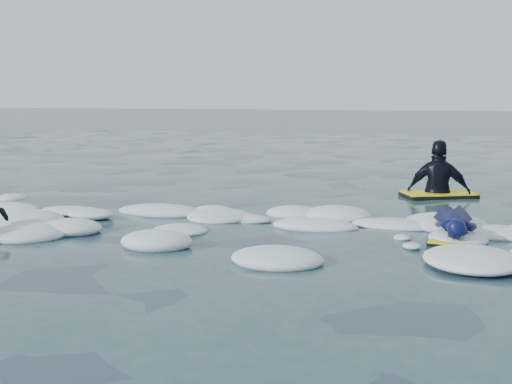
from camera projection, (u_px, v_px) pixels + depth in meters
ground at (194, 245)px, 7.65m from camera, size 120.00×120.00×0.00m
foam_band at (222, 227)px, 8.64m from camera, size 12.00×3.10×0.30m
prone_woman_unit at (454, 224)px, 7.98m from camera, size 0.66×1.45×0.36m
waiting_rider_unit at (438, 193)px, 11.09m from camera, size 1.40×1.11×1.85m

